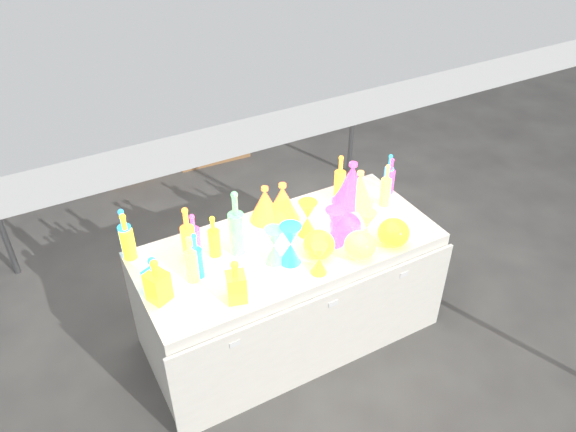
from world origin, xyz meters
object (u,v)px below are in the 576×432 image
lampshade_0 (265,203)px  decanter_0 (157,280)px  cardboard_box_closed (125,148)px  globe_0 (393,234)px  bottle_0 (127,236)px  display_table (289,291)px  hourglass_0 (319,259)px

lampshade_0 → decanter_0: bearing=-165.0°
decanter_0 → cardboard_box_closed: bearing=56.0°
decanter_0 → globe_0: size_ratio=1.39×
cardboard_box_closed → bottle_0: 2.40m
display_table → hourglass_0: (0.03, -0.29, 0.47)m
cardboard_box_closed → lampshade_0: bearing=-93.9°
bottle_0 → decanter_0: (0.04, -0.41, -0.02)m
decanter_0 → hourglass_0: (0.84, -0.22, -0.04)m
globe_0 → display_table: bearing=151.0°
hourglass_0 → decanter_0: bearing=165.0°
bottle_0 → globe_0: 1.52m
globe_0 → hourglass_0: bearing=179.9°
decanter_0 → lampshade_0: decanter_0 is taller
decanter_0 → lampshade_0: (0.81, 0.36, -0.01)m
decanter_0 → bottle_0: bearing=71.5°
bottle_0 → hourglass_0: size_ratio=1.62×
cardboard_box_closed → globe_0: 3.07m
decanter_0 → lampshade_0: bearing=0.1°
globe_0 → bottle_0: bearing=155.5°
bottle_0 → lampshade_0: bottle_0 is taller
display_table → lampshade_0: 0.57m
decanter_0 → globe_0: (1.35, -0.23, -0.06)m
bottle_0 → cardboard_box_closed: bearing=77.2°
cardboard_box_closed → hourglass_0: (0.37, -2.88, 0.62)m
cardboard_box_closed → lampshade_0: size_ratio=2.61×
decanter_0 → hourglass_0: size_ratio=1.39×
decanter_0 → hourglass_0: bearing=-38.9°
cardboard_box_closed → bottle_0: bottle_0 is taller
bottle_0 → hourglass_0: (0.88, -0.63, -0.06)m
display_table → lampshade_0: (-0.01, 0.29, 0.50)m
display_table → hourglass_0: bearing=-85.0°
hourglass_0 → lampshade_0: 0.59m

